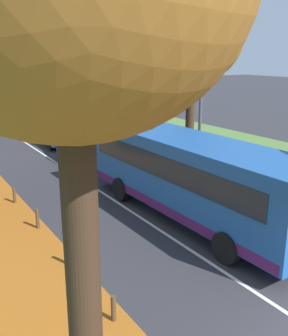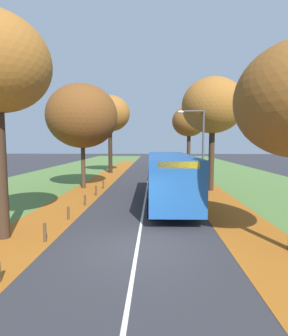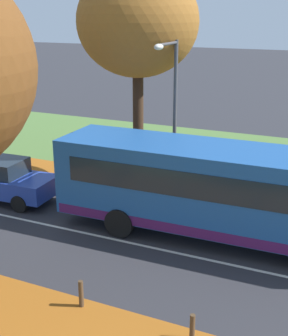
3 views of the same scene
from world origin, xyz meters
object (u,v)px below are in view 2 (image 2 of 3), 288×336
(tree_left_mid, at_px, (110,114))
(car_grey_following, at_px, (163,168))
(tree_right_near, at_px, (213,106))
(bollard_third, at_px, (68,213))
(bollard_sixth, at_px, (103,185))
(tree_left_near, at_px, (82,116))
(car_blue_lead, at_px, (161,174))
(car_black_trailing, at_px, (161,159))
(bollard_fourth, at_px, (85,200))
(streetlamp_right, at_px, (198,143))
(bollard_second, at_px, (45,233))
(car_silver_fourth_in_line, at_px, (160,161))
(bollard_fifth, at_px, (96,191))
(tree_right_mid, at_px, (189,122))
(car_red_third_in_line, at_px, (160,164))
(bus, at_px, (169,176))

(tree_left_mid, distance_m, car_grey_following, 9.29)
(tree_right_near, relative_size, car_grey_following, 2.04)
(bollard_third, height_order, bollard_sixth, bollard_sixth)
(tree_left_near, bearing_deg, tree_left_mid, 88.17)
(car_blue_lead, bearing_deg, car_black_trailing, 88.61)
(bollard_fourth, xyz_separation_m, streetlamp_right, (7.19, 3.35, 3.42))
(bollard_second, height_order, car_grey_following, car_grey_following)
(bollard_fourth, bearing_deg, tree_left_mid, 94.48)
(car_silver_fourth_in_line, bearing_deg, bollard_fifth, -101.87)
(bollard_sixth, xyz_separation_m, car_black_trailing, (5.34, 27.10, 0.49))
(tree_left_mid, relative_size, bollard_second, 13.11)
(tree_right_near, bearing_deg, tree_right_mid, 91.72)
(tree_right_near, xyz_separation_m, bollard_third, (-8.59, -8.20, -6.20))
(bollard_third, relative_size, car_grey_following, 0.15)
(tree_right_mid, relative_size, bollard_third, 12.70)
(bollard_fourth, relative_size, car_silver_fourth_in_line, 0.15)
(bollard_sixth, bearing_deg, bollard_third, -90.12)
(tree_right_near, distance_m, car_black_trailing, 28.31)
(bollard_fifth, height_order, bollard_sixth, bollard_fifth)
(car_silver_fourth_in_line, height_order, car_black_trailing, same)
(tree_right_near, distance_m, bollard_fifth, 10.79)
(streetlamp_right, bearing_deg, car_black_trailing, 93.65)
(tree_right_mid, relative_size, bollard_second, 11.16)
(bollard_fifth, bearing_deg, tree_left_near, 119.21)
(tree_left_mid, distance_m, car_blue_lead, 11.74)
(car_red_third_in_line, relative_size, car_black_trailing, 1.01)
(tree_left_near, distance_m, bollard_sixth, 5.77)
(bollard_third, xyz_separation_m, car_red_third_in_line, (4.95, 23.15, 0.49))
(car_silver_fourth_in_line, distance_m, car_black_trailing, 6.31)
(bus, distance_m, car_silver_fourth_in_line, 25.66)
(tree_right_mid, xyz_separation_m, bollard_fourth, (-8.20, -16.38, -5.90))
(car_black_trailing, bearing_deg, bus, -90.48)
(tree_right_mid, bearing_deg, car_blue_lead, -116.22)
(bollard_sixth, bearing_deg, car_blue_lead, 36.89)
(bollard_fifth, bearing_deg, tree_right_near, 15.99)
(tree_left_mid, height_order, car_silver_fourth_in_line, tree_left_mid)
(car_grey_following, bearing_deg, bollard_second, -103.63)
(tree_left_mid, height_order, car_grey_following, tree_left_mid)
(car_grey_following, height_order, car_silver_fourth_in_line, same)
(bollard_second, bearing_deg, bollard_third, 91.28)
(tree_right_near, bearing_deg, car_black_trailing, 96.70)
(tree_left_near, height_order, bus, tree_left_near)
(tree_left_near, xyz_separation_m, car_grey_following, (6.75, 9.11, -5.03))
(bollard_second, xyz_separation_m, car_silver_fourth_in_line, (4.98, 32.31, 0.45))
(tree_left_mid, relative_size, bollard_third, 14.91)
(tree_left_mid, distance_m, tree_right_mid, 9.62)
(bollard_fourth, bearing_deg, car_red_third_in_line, 76.41)
(tree_left_near, height_order, car_black_trailing, tree_left_near)
(car_black_trailing, bearing_deg, car_red_third_in_line, -91.84)
(car_red_third_in_line, bearing_deg, car_silver_fourth_in_line, 89.16)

